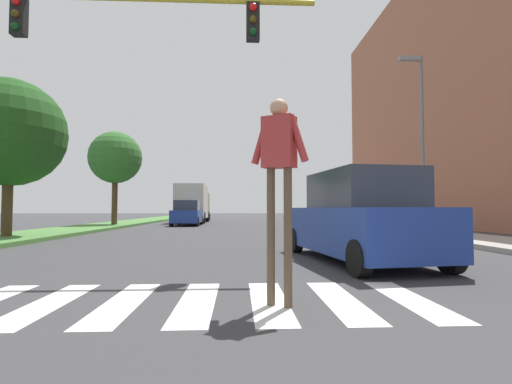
% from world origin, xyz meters
% --- Properties ---
extents(ground_plane, '(140.00, 140.00, 0.00)m').
position_xyz_m(ground_plane, '(0.00, 30.00, 0.00)').
color(ground_plane, '#38383A').
extents(crosswalk, '(5.85, 2.20, 0.01)m').
position_xyz_m(crosswalk, '(0.00, 6.61, 0.00)').
color(crosswalk, silver).
rests_on(crosswalk, ground_plane).
extents(median_strip, '(3.26, 64.00, 0.15)m').
position_xyz_m(median_strip, '(-7.95, 28.00, 0.07)').
color(median_strip, '#477A38').
rests_on(median_strip, ground_plane).
extents(tree_mid, '(4.00, 4.00, 5.84)m').
position_xyz_m(tree_mid, '(-8.00, 16.07, 3.98)').
color(tree_mid, '#4C3823').
rests_on(tree_mid, median_strip).
extents(tree_far, '(3.40, 3.40, 6.07)m').
position_xyz_m(tree_far, '(-7.55, 26.67, 4.49)').
color(tree_far, '#4C3823').
rests_on(tree_far, median_strip).
extents(sidewalk_right, '(3.00, 64.00, 0.15)m').
position_xyz_m(sidewalk_right, '(8.79, 28.00, 0.07)').
color(sidewalk_right, '#9E9991').
rests_on(sidewalk_right, ground_plane).
extents(traffic_light_gantry, '(8.83, 0.30, 6.00)m').
position_xyz_m(traffic_light_gantry, '(-4.03, 9.59, 4.36)').
color(traffic_light_gantry, gold).
rests_on(traffic_light_gantry, median_strip).
extents(street_lamp_right, '(1.02, 0.24, 7.50)m').
position_xyz_m(street_lamp_right, '(8.19, 17.18, 4.59)').
color(street_lamp_right, slate).
rests_on(street_lamp_right, sidewalk_right).
extents(pedestrian_performer, '(0.69, 0.44, 2.49)m').
position_xyz_m(pedestrian_performer, '(1.00, 6.34, 1.66)').
color(pedestrian_performer, brown).
rests_on(pedestrian_performer, ground_plane).
extents(suv_crossing, '(2.53, 4.82, 1.97)m').
position_xyz_m(suv_crossing, '(3.17, 10.02, 0.93)').
color(suv_crossing, navy).
rests_on(suv_crossing, ground_plane).
extents(sedan_midblock, '(1.88, 4.07, 1.73)m').
position_xyz_m(sedan_midblock, '(-2.98, 27.90, 0.80)').
color(sedan_midblock, navy).
rests_on(sedan_midblock, ground_plane).
extents(sedan_distant, '(1.90, 4.52, 1.65)m').
position_xyz_m(sedan_distant, '(-3.34, 39.14, 0.77)').
color(sedan_distant, '#B7B7BC').
rests_on(sedan_distant, ground_plane).
extents(truck_box_delivery, '(2.40, 6.20, 3.10)m').
position_xyz_m(truck_box_delivery, '(-3.28, 33.39, 1.63)').
color(truck_box_delivery, gray).
rests_on(truck_box_delivery, ground_plane).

